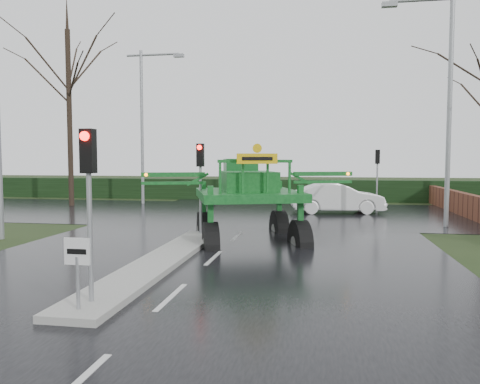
% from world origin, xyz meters
% --- Properties ---
extents(ground, '(140.00, 140.00, 0.00)m').
position_xyz_m(ground, '(0.00, 0.00, 0.00)').
color(ground, black).
rests_on(ground, ground).
extents(road_main, '(14.00, 80.00, 0.02)m').
position_xyz_m(road_main, '(0.00, 10.00, 0.00)').
color(road_main, black).
rests_on(road_main, ground).
extents(road_cross, '(80.00, 12.00, 0.02)m').
position_xyz_m(road_cross, '(0.00, 16.00, 0.01)').
color(road_cross, black).
rests_on(road_cross, ground).
extents(median_island, '(1.20, 10.00, 0.16)m').
position_xyz_m(median_island, '(-1.30, 3.00, 0.09)').
color(median_island, gray).
rests_on(median_island, ground).
extents(hedge_row, '(44.00, 0.90, 1.50)m').
position_xyz_m(hedge_row, '(0.00, 24.00, 0.75)').
color(hedge_row, black).
rests_on(hedge_row, ground).
extents(brick_wall, '(0.40, 20.00, 1.20)m').
position_xyz_m(brick_wall, '(10.50, 16.00, 0.60)').
color(brick_wall, '#592D1E').
rests_on(brick_wall, ground).
extents(keep_left_sign, '(0.50, 0.07, 1.35)m').
position_xyz_m(keep_left_sign, '(-1.30, -1.50, 1.06)').
color(keep_left_sign, gray).
rests_on(keep_left_sign, ground).
extents(traffic_signal_near, '(0.26, 0.33, 3.52)m').
position_xyz_m(traffic_signal_near, '(-1.30, -1.01, 2.59)').
color(traffic_signal_near, gray).
rests_on(traffic_signal_near, ground).
extents(traffic_signal_mid, '(0.26, 0.33, 3.52)m').
position_xyz_m(traffic_signal_mid, '(-1.30, 7.49, 2.59)').
color(traffic_signal_mid, gray).
rests_on(traffic_signal_mid, ground).
extents(traffic_signal_far, '(0.26, 0.33, 3.52)m').
position_xyz_m(traffic_signal_far, '(6.50, 20.01, 2.59)').
color(traffic_signal_far, gray).
rests_on(traffic_signal_far, ground).
extents(street_light_left_near, '(3.85, 0.30, 10.00)m').
position_xyz_m(street_light_left_near, '(-8.19, 6.00, 5.99)').
color(street_light_left_near, gray).
rests_on(street_light_left_near, ground).
extents(street_light_right, '(3.85, 0.30, 10.00)m').
position_xyz_m(street_light_right, '(8.19, 12.00, 5.99)').
color(street_light_right, gray).
rests_on(street_light_right, ground).
extents(street_light_left_far, '(3.85, 0.30, 10.00)m').
position_xyz_m(street_light_left_far, '(-8.19, 20.00, 5.99)').
color(street_light_left_far, gray).
rests_on(street_light_left_far, ground).
extents(tree_left_far, '(7.70, 7.70, 13.26)m').
position_xyz_m(tree_left_far, '(-12.50, 18.00, 7.15)').
color(tree_left_far, black).
rests_on(tree_left_far, ground).
extents(crop_sprayer, '(7.38, 5.70, 4.32)m').
position_xyz_m(crop_sprayer, '(-0.56, 5.93, 2.04)').
color(crop_sprayer, black).
rests_on(crop_sprayer, ground).
extents(white_sedan, '(5.19, 2.49, 1.64)m').
position_xyz_m(white_sedan, '(4.01, 16.55, 0.00)').
color(white_sedan, white).
rests_on(white_sedan, ground).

